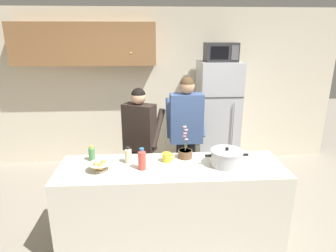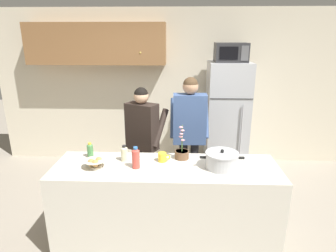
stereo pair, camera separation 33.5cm
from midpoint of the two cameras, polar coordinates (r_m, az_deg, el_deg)
ground_plane at (r=3.43m, az=-2.37°, el=-21.97°), size 14.00×14.00×0.00m
back_wall_unit at (r=4.95m, az=-6.12°, el=9.04°), size 6.00×0.48×2.60m
kitchen_island at (r=3.16m, az=-2.48°, el=-15.54°), size 2.28×0.68×0.92m
refrigerator at (r=4.77m, az=7.67°, el=1.76°), size 0.64×0.68×1.79m
microwave at (r=4.57m, az=8.27°, el=14.23°), size 0.48×0.37×0.28m
person_near_pot at (r=3.71m, az=-8.13°, el=-1.70°), size 0.59×0.55×1.57m
person_by_sink at (r=3.78m, az=1.08°, el=0.24°), size 0.51×0.42×1.68m
cooking_pot at (r=2.95m, az=8.28°, el=-6.27°), size 0.44×0.33×0.20m
coffee_mug at (r=3.02m, az=-3.42°, el=-6.23°), size 0.13×0.09×0.10m
bread_bowl at (r=2.93m, az=-16.47°, el=-7.68°), size 0.23×0.23×0.10m
bottle_near_edge at (r=3.17m, az=-17.78°, el=-5.21°), size 0.06×0.06×0.17m
bottle_mid_counter at (r=2.86m, az=-8.55°, el=-6.53°), size 0.08×0.08×0.22m
bottle_far_corner at (r=3.03m, az=-11.03°, el=-5.71°), size 0.07×0.07×0.17m
potted_orchid at (r=3.09m, az=0.30°, el=-5.26°), size 0.15×0.15×0.37m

